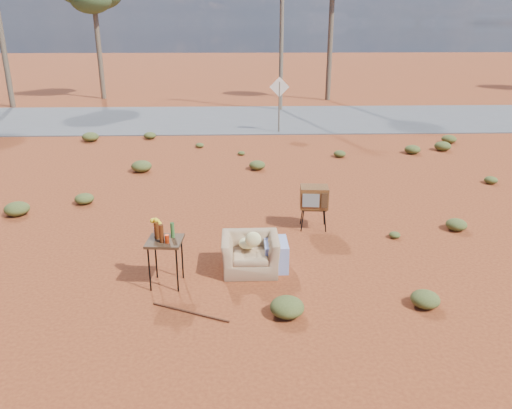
{
  "coord_description": "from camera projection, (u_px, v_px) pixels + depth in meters",
  "views": [
    {
      "loc": [
        -0.09,
        -7.85,
        4.14
      ],
      "look_at": [
        0.22,
        1.32,
        0.8
      ],
      "focal_mm": 35.0,
      "sensor_mm": 36.0,
      "label": 1
    }
  ],
  "objects": [
    {
      "name": "highway",
      "position": [
        241.0,
        119.0,
        22.88
      ],
      "size": [
        140.0,
        7.0,
        0.04
      ],
      "primitive_type": "cube",
      "color": "#565659",
      "rests_on": "ground"
    },
    {
      "name": "rusty_bar",
      "position": [
        190.0,
        312.0,
        7.56
      ],
      "size": [
        1.2,
        0.58,
        0.03
      ],
      "primitive_type": "cylinder",
      "rotation": [
        0.0,
        1.57,
        -0.43
      ],
      "color": "#502615",
      "rests_on": "ground"
    },
    {
      "name": "scrub_patch",
      "position": [
        212.0,
        188.0,
        12.86
      ],
      "size": [
        17.49,
        8.07,
        0.33
      ],
      "color": "#505626",
      "rests_on": "ground"
    },
    {
      "name": "utility_pole_center",
      "position": [
        282.0,
        23.0,
        23.88
      ],
      "size": [
        1.4,
        0.2,
        8.0
      ],
      "color": "brown",
      "rests_on": "ground"
    },
    {
      "name": "side_table",
      "position": [
        163.0,
        238.0,
        8.16
      ],
      "size": [
        0.61,
        0.61,
        1.13
      ],
      "rotation": [
        0.0,
        0.0,
        -0.08
      ],
      "color": "#3D2A16",
      "rests_on": "ground"
    },
    {
      "name": "tv_unit",
      "position": [
        314.0,
        198.0,
        10.49
      ],
      "size": [
        0.62,
        0.52,
        0.93
      ],
      "rotation": [
        0.0,
        0.0,
        -0.08
      ],
      "color": "black",
      "rests_on": "ground"
    },
    {
      "name": "road_sign",
      "position": [
        279.0,
        95.0,
        19.6
      ],
      "size": [
        0.78,
        0.06,
        2.19
      ],
      "color": "brown",
      "rests_on": "ground"
    },
    {
      "name": "ground",
      "position": [
        246.0,
        273.0,
        8.8
      ],
      "size": [
        140.0,
        140.0,
        0.0
      ],
      "primitive_type": "plane",
      "color": "#92411D",
      "rests_on": "ground"
    },
    {
      "name": "armchair",
      "position": [
        255.0,
        249.0,
        8.78
      ],
      "size": [
        1.17,
        0.75,
        0.87
      ],
      "rotation": [
        0.0,
        0.0,
        0.01
      ],
      "color": "#9C7855",
      "rests_on": "ground"
    }
  ]
}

